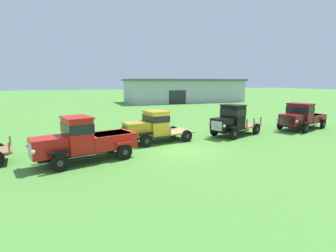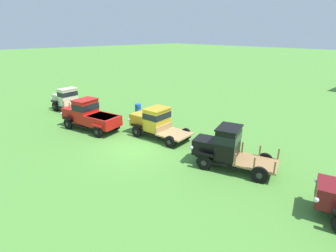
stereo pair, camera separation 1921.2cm
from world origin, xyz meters
The scene contains 7 objects.
ground_plane centered at (0.00, 0.00, 0.00)m, with size 240.00×240.00×0.00m, color #518E38.
farm_shed centered at (15.82, 33.62, 2.22)m, with size 22.86×9.50×4.41m.
vintage_truck_second_in_line centered at (-5.16, -0.24, 1.12)m, with size 5.26×2.95×2.28m.
vintage_truck_midrow_center centered at (-0.76, 2.40, 1.10)m, with size 4.88×2.52×2.09m.
vintage_truck_far_side centered at (5.23, 2.30, 1.18)m, with size 4.73×3.05×2.30m.
vintage_truck_back_of_row centered at (12.29, 2.57, 1.07)m, with size 5.57×3.43×2.19m.
oil_drum_beside_row centered at (-5.81, 4.73, 0.46)m, with size 0.56×0.56×0.92m.
Camera 1 is at (-5.85, -13.56, 3.96)m, focal length 28.00 mm.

